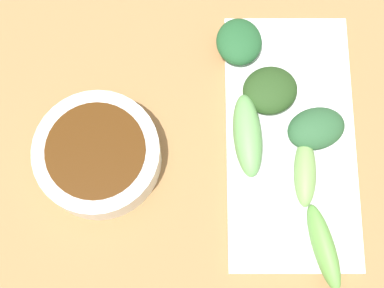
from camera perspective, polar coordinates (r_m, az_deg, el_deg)
The scene contains 9 objects.
tabletop at distance 0.65m, azimuth -0.36°, elevation -1.82°, with size 2.10×2.10×0.02m, color #996F42.
sauce_bowl at distance 0.63m, azimuth -9.69°, elevation -1.19°, with size 0.14×0.14×0.04m.
serving_plate at distance 0.65m, azimuth 9.34°, elevation 0.46°, with size 0.14×0.29×0.01m, color white.
broccoli_stalk_0 at distance 0.61m, azimuth 12.60°, elevation -9.91°, with size 0.02×0.09×0.03m, color #67A849.
broccoli_leafy_1 at distance 0.64m, azimuth 11.84°, elevation 1.57°, with size 0.06×0.05×0.03m, color #2C5B33.
broccoli_leafy_2 at distance 0.65m, azimuth 7.36°, elevation 5.34°, with size 0.06×0.06×0.03m, color #27461C.
broccoli_stalk_3 at distance 0.63m, azimuth 10.79°, elevation -2.77°, with size 0.02×0.07×0.02m, color #78A656.
broccoli_stalk_4 at distance 0.62m, azimuth 5.14°, elevation 0.89°, with size 0.03×0.09×0.03m, color #6AAA5B.
broccoli_leafy_5 at distance 0.67m, azimuth 4.28°, elevation 10.10°, with size 0.05×0.06×0.02m, color #22572C.
Camera 1 is at (0.00, -0.15, 0.64)m, focal length 53.72 mm.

